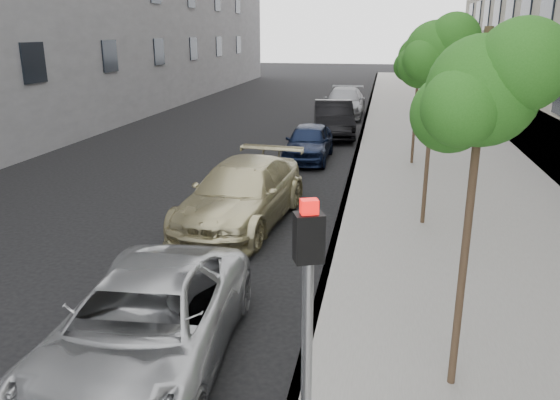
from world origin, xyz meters
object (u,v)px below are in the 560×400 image
(suv, at_px, (242,194))
(sedan_black, at_px, (333,119))
(tree_far, at_px, (420,57))
(sedan_rear, at_px, (344,102))
(sedan_blue, at_px, (309,142))
(tree_mid, at_px, (437,52))
(minivan, at_px, (145,326))
(tree_near, at_px, (485,91))
(signal_pole, at_px, (307,331))

(suv, height_order, sedan_black, sedan_black)
(tree_far, height_order, sedan_rear, tree_far)
(sedan_blue, bearing_deg, tree_far, -5.29)
(tree_mid, xyz_separation_m, minivan, (-4.22, -6.80, -3.48))
(tree_far, relative_size, sedan_black, 0.93)
(tree_far, height_order, sedan_blue, tree_far)
(tree_far, xyz_separation_m, minivan, (-4.22, -13.30, -3.09))
(tree_near, xyz_separation_m, suv, (-4.46, 6.01, -3.21))
(tree_near, distance_m, signal_pole, 3.45)
(tree_far, xyz_separation_m, signal_pole, (-1.66, -15.40, -1.66))
(tree_near, xyz_separation_m, sedan_rear, (-3.33, 24.72, -3.19))
(tree_mid, relative_size, suv, 0.92)
(sedan_black, relative_size, sedan_rear, 0.90)
(sedan_blue, bearing_deg, tree_near, -73.85)
(tree_far, height_order, signal_pole, tree_far)
(tree_near, bearing_deg, suv, 126.60)
(tree_near, distance_m, tree_mid, 6.50)
(tree_mid, distance_m, suv, 5.64)
(tree_far, bearing_deg, suv, -122.55)
(tree_mid, bearing_deg, suv, -173.72)
(tree_far, bearing_deg, sedan_black, 121.89)
(tree_mid, xyz_separation_m, sedan_blue, (-3.80, 6.87, -3.51))
(sedan_blue, bearing_deg, tree_mid, -60.78)
(tree_mid, relative_size, sedan_black, 1.01)
(tree_far, bearing_deg, sedan_rear, 105.85)
(minivan, height_order, sedan_blue, minivan)
(signal_pole, xyz_separation_m, sedan_rear, (-1.66, 27.12, -1.35))
(tree_near, distance_m, sedan_blue, 14.29)
(signal_pole, height_order, sedan_rear, signal_pole)
(signal_pole, bearing_deg, tree_mid, 58.16)
(sedan_blue, relative_size, sedan_black, 0.82)
(tree_near, height_order, sedan_rear, tree_near)
(signal_pole, distance_m, sedan_black, 20.89)
(tree_near, height_order, tree_far, tree_near)
(tree_near, distance_m, sedan_rear, 25.15)
(signal_pole, height_order, sedan_blue, signal_pole)
(tree_near, distance_m, sedan_black, 18.96)
(tree_mid, distance_m, minivan, 8.73)
(tree_mid, xyz_separation_m, suv, (-4.46, -0.49, -3.41))
(sedan_rear, bearing_deg, sedan_blue, -92.16)
(tree_far, distance_m, suv, 8.83)
(sedan_black, bearing_deg, minivan, -100.95)
(sedan_blue, bearing_deg, signal_pole, -81.99)
(tree_mid, distance_m, sedan_rear, 18.83)
(sedan_black, bearing_deg, suv, -103.41)
(signal_pole, relative_size, suv, 0.60)
(signal_pole, xyz_separation_m, suv, (-2.80, 8.40, -1.36))
(tree_near, height_order, signal_pole, tree_near)
(sedan_rear, bearing_deg, tree_mid, -79.44)
(suv, height_order, sedan_blue, suv)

